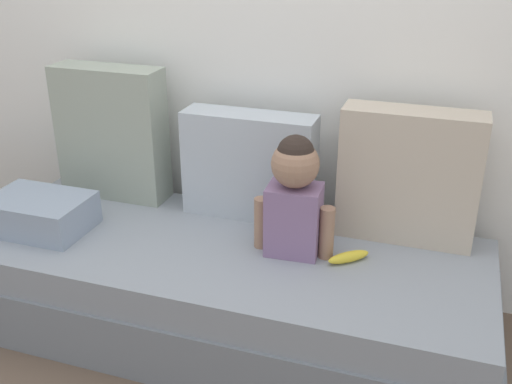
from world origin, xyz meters
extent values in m
plane|color=brown|center=(0.00, 0.00, 0.00)|extent=(12.00, 12.00, 0.00)
cube|color=gray|center=(0.00, 0.00, 0.12)|extent=(2.08, 0.81, 0.25)
cube|color=#8C939E|center=(0.00, 0.00, 0.32)|extent=(2.02, 0.78, 0.14)
cube|color=#99A393|center=(-0.65, 0.30, 0.68)|extent=(0.49, 0.16, 0.59)
cube|color=#B2BCC6|center=(0.00, 0.30, 0.61)|extent=(0.55, 0.16, 0.45)
cube|color=#C1B29E|center=(0.65, 0.30, 0.65)|extent=(0.53, 0.16, 0.52)
cube|color=gray|center=(0.26, 0.05, 0.52)|extent=(0.21, 0.16, 0.27)
sphere|color=#9E755B|center=(0.26, 0.05, 0.75)|extent=(0.18, 0.18, 0.18)
sphere|color=#2D231E|center=(0.26, 0.05, 0.79)|extent=(0.14, 0.14, 0.14)
cylinder|color=#9E755B|center=(0.14, 0.05, 0.49)|extent=(0.06, 0.06, 0.20)
cylinder|color=#9E755B|center=(0.39, 0.05, 0.49)|extent=(0.06, 0.06, 0.20)
ellipsoid|color=yellow|center=(0.48, 0.04, 0.41)|extent=(0.16, 0.15, 0.04)
cube|color=#8E9EB2|center=(-0.76, -0.10, 0.46)|extent=(0.40, 0.28, 0.14)
camera|label=1|loc=(0.77, -1.89, 1.54)|focal=42.13mm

